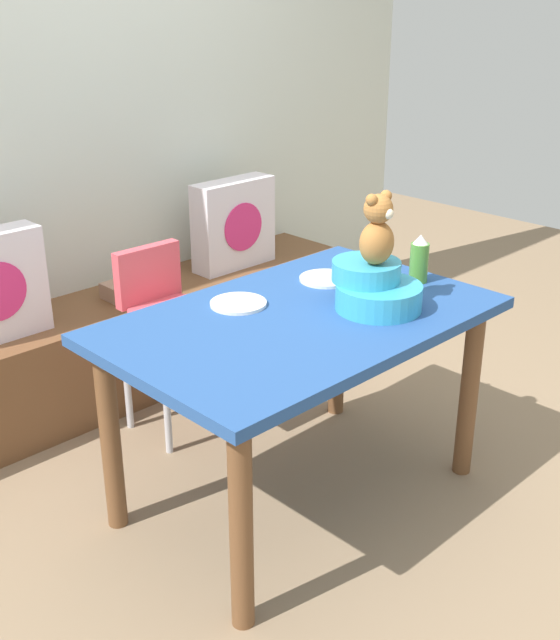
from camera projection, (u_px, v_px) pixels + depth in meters
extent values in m
plane|color=#8C7256|center=(298.00, 495.00, 2.98)|extent=(8.00, 8.00, 0.00)
cube|color=silver|center=(64.00, 104.00, 3.43)|extent=(4.40, 0.10, 2.60)
cube|color=brown|center=(118.00, 346.00, 3.67)|extent=(2.60, 0.44, 0.46)
cube|color=silver|center=(233.00, 224.00, 3.93)|extent=(0.44, 0.14, 0.44)
cylinder|color=#E02D72|center=(243.00, 227.00, 3.89)|extent=(0.24, 0.01, 0.24)
cube|color=#9B745D|center=(126.00, 289.00, 3.61)|extent=(0.20, 0.14, 0.07)
cube|color=#264C8C|center=(300.00, 320.00, 2.70)|extent=(1.34, 0.85, 0.04)
cylinder|color=brown|center=(241.00, 528.00, 2.25)|extent=(0.07, 0.07, 0.70)
cylinder|color=brown|center=(469.00, 393.00, 3.00)|extent=(0.07, 0.07, 0.70)
cylinder|color=brown|center=(110.00, 439.00, 2.69)|extent=(0.07, 0.07, 0.70)
cylinder|color=brown|center=(337.00, 340.00, 3.44)|extent=(0.07, 0.07, 0.70)
cylinder|color=#D84C59|center=(170.00, 319.00, 3.25)|extent=(0.34, 0.34, 0.10)
cube|color=#D84C59|center=(148.00, 274.00, 3.28)|extent=(0.30, 0.06, 0.24)
cube|color=white|center=(196.00, 317.00, 3.10)|extent=(0.30, 0.21, 0.02)
cylinder|color=silver|center=(167.00, 403.00, 3.17)|extent=(0.03, 0.03, 0.46)
cylinder|color=silver|center=(220.00, 380.00, 3.35)|extent=(0.03, 0.03, 0.46)
cylinder|color=silver|center=(127.00, 380.00, 3.36)|extent=(0.03, 0.03, 0.46)
cylinder|color=silver|center=(179.00, 360.00, 3.54)|extent=(0.03, 0.03, 0.46)
cylinder|color=#34A1C7|center=(379.00, 297.00, 2.73)|extent=(0.30, 0.30, 0.09)
cylinder|color=#34A1C7|center=(366.00, 271.00, 2.73)|extent=(0.24, 0.24, 0.07)
ellipsoid|color=#AD6F35|center=(377.00, 243.00, 2.67)|extent=(0.13, 0.11, 0.15)
sphere|color=#AD6F35|center=(378.00, 209.00, 2.62)|extent=(0.10, 0.10, 0.10)
sphere|color=beige|center=(388.00, 214.00, 2.59)|extent=(0.04, 0.04, 0.04)
sphere|color=#AD6F35|center=(372.00, 200.00, 2.58)|extent=(0.04, 0.04, 0.04)
sphere|color=#AD6F35|center=(386.00, 196.00, 2.63)|extent=(0.04, 0.04, 0.04)
cylinder|color=#4C8C33|center=(419.00, 263.00, 2.97)|extent=(0.07, 0.07, 0.15)
cone|color=white|center=(421.00, 239.00, 2.93)|extent=(0.06, 0.06, 0.03)
cylinder|color=silver|center=(377.00, 258.00, 3.11)|extent=(0.08, 0.08, 0.09)
torus|color=silver|center=(385.00, 253.00, 3.14)|extent=(0.06, 0.01, 0.06)
cylinder|color=white|center=(326.00, 279.00, 3.01)|extent=(0.20, 0.20, 0.01)
cylinder|color=white|center=(238.00, 303.00, 2.77)|extent=(0.20, 0.20, 0.01)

